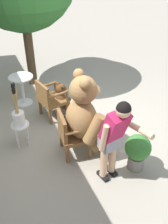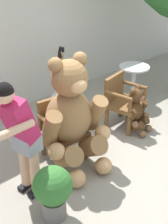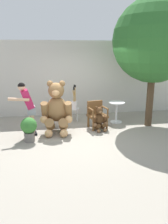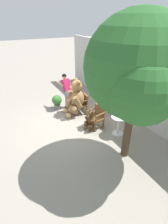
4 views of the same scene
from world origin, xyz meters
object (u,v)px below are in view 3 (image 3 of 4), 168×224
at_px(wooden_chair_left, 57,115).
at_px(round_side_table, 116,110).
at_px(teddy_bear_small, 99,119).
at_px(white_stool, 74,111).
at_px(wooden_chair_right, 97,114).
at_px(potted_plant, 29,128).
at_px(person_visitor, 28,105).
at_px(brush_bucket, 74,103).
at_px(teddy_bear_large, 57,108).
at_px(patio_tree, 159,42).

distance_m(wooden_chair_left, round_side_table, 2.10).
xyz_separation_m(teddy_bear_small, white_stool, (-0.66, 1.07, -0.02)).
bearing_deg(wooden_chair_right, potted_plant, -157.47).
distance_m(person_visitor, brush_bucket, 1.87).
xyz_separation_m(person_visitor, white_stool, (1.46, 1.14, -0.57)).
bearing_deg(wooden_chair_left, potted_plant, -132.90).
bearing_deg(teddy_bear_large, patio_tree, 2.99).
xyz_separation_m(wooden_chair_right, brush_bucket, (-0.64, 0.79, 0.19)).
xyz_separation_m(person_visitor, patio_tree, (3.97, 0.24, 1.74)).
distance_m(person_visitor, patio_tree, 4.35).
bearing_deg(white_stool, teddy_bear_small, -58.35).
distance_m(wooden_chair_left, teddy_bear_small, 1.32).
height_order(brush_bucket, round_side_table, brush_bucket).
bearing_deg(teddy_bear_small, patio_tree, 5.60).
height_order(teddy_bear_large, potted_plant, teddy_bear_large).
height_order(teddy_bear_small, white_stool, teddy_bear_small).
bearing_deg(white_stool, round_side_table, -13.94).
height_order(round_side_table, patio_tree, patio_tree).
xyz_separation_m(teddy_bear_small, brush_bucket, (-0.66, 1.07, 0.27)).
distance_m(wooden_chair_right, potted_plant, 2.23).
xyz_separation_m(round_side_table, patio_tree, (1.08, -0.54, 2.22)).
distance_m(teddy_bear_small, potted_plant, 2.16).
distance_m(wooden_chair_left, person_visitor, 1.01).
distance_m(round_side_table, potted_plant, 3.13).
relative_size(person_visitor, potted_plant, 2.29).
bearing_deg(round_side_table, wooden_chair_left, -168.02).
bearing_deg(patio_tree, wooden_chair_left, 178.16).
xyz_separation_m(round_side_table, potted_plant, (-2.85, -1.29, -0.05)).
bearing_deg(patio_tree, wooden_chair_right, 176.95).
distance_m(person_visitor, potted_plant, 0.73).
bearing_deg(brush_bucket, white_stool, 173.77).
distance_m(wooden_chair_right, round_side_table, 0.90).
relative_size(teddy_bear_small, patio_tree, 0.19).
xyz_separation_m(white_stool, potted_plant, (-1.42, -1.65, 0.04)).
xyz_separation_m(wooden_chair_right, round_side_table, (0.79, 0.44, -0.01)).
xyz_separation_m(wooden_chair_left, patio_tree, (3.14, -0.10, 2.20)).
distance_m(teddy_bear_large, white_stool, 1.31).
bearing_deg(wooden_chair_right, teddy_bear_large, -168.34).
relative_size(teddy_bear_large, patio_tree, 0.39).
height_order(wooden_chair_right, round_side_table, wooden_chair_right).
bearing_deg(round_side_table, teddy_bear_large, -161.30).
xyz_separation_m(teddy_bear_small, patio_tree, (1.85, 0.18, 2.29)).
bearing_deg(potted_plant, white_stool, 49.22).
height_order(wooden_chair_left, teddy_bear_large, teddy_bear_large).
relative_size(wooden_chair_right, teddy_bear_large, 0.55).
bearing_deg(round_side_table, teddy_bear_small, -136.94).
relative_size(teddy_bear_large, potted_plant, 2.32).
height_order(teddy_bear_large, patio_tree, patio_tree).
bearing_deg(white_stool, brush_bucket, -6.23).
distance_m(wooden_chair_right, white_stool, 1.02).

